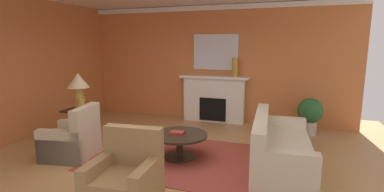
{
  "coord_description": "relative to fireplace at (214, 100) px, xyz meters",
  "views": [
    {
      "loc": [
        2.04,
        -4.3,
        2.01
      ],
      "look_at": [
        0.2,
        1.08,
        1.0
      ],
      "focal_mm": 26.92,
      "sensor_mm": 36.0,
      "label": 1
    }
  ],
  "objects": [
    {
      "name": "ground_plane",
      "position": [
        -0.18,
        -2.94,
        -0.58
      ],
      "size": [
        8.73,
        8.73,
        0.0
      ],
      "primitive_type": "plane",
      "color": "tan"
    },
    {
      "name": "wall_fireplace",
      "position": [
        -0.18,
        0.21,
        0.94
      ],
      "size": [
        7.31,
        0.12,
        3.03
      ],
      "primitive_type": "cube",
      "color": "#CC723D",
      "rests_on": "ground_plane"
    },
    {
      "name": "wall_window",
      "position": [
        -3.59,
        -2.64,
        0.94
      ],
      "size": [
        0.12,
        6.78,
        3.03
      ],
      "primitive_type": "cube",
      "color": "#CC723D",
      "rests_on": "ground_plane"
    },
    {
      "name": "crown_moulding",
      "position": [
        -0.18,
        0.13,
        2.37
      ],
      "size": [
        7.31,
        0.08,
        0.12
      ],
      "primitive_type": "cube",
      "color": "white"
    },
    {
      "name": "area_rug",
      "position": [
        0.06,
        -2.66,
        -0.57
      ],
      "size": [
        3.03,
        2.2,
        0.01
      ],
      "primitive_type": "cube",
      "color": "#993D33",
      "rests_on": "ground_plane"
    },
    {
      "name": "fireplace",
      "position": [
        0.0,
        0.0,
        0.0
      ],
      "size": [
        1.8,
        0.35,
        1.22
      ],
      "color": "white",
      "rests_on": "ground_plane"
    },
    {
      "name": "mantel_mirror",
      "position": [
        0.0,
        0.12,
        1.25
      ],
      "size": [
        1.19,
        0.04,
        0.92
      ],
      "primitive_type": "cube",
      "color": "silver"
    },
    {
      "name": "sofa",
      "position": [
        1.76,
        -2.46,
        -0.28
      ],
      "size": [
        1.02,
        2.15,
        0.85
      ],
      "color": "beige",
      "rests_on": "ground_plane"
    },
    {
      "name": "armchair_near_window",
      "position": [
        -1.78,
        -3.24,
        -0.27
      ],
      "size": [
        0.94,
        0.94,
        0.95
      ],
      "color": "#C1B293",
      "rests_on": "ground_plane"
    },
    {
      "name": "armchair_facing_fireplace",
      "position": [
        -0.03,
        -4.3,
        -0.27
      ],
      "size": [
        0.86,
        0.86,
        0.95
      ],
      "color": "#9E7A4C",
      "rests_on": "ground_plane"
    },
    {
      "name": "coffee_table",
      "position": [
        0.06,
        -2.66,
        -0.24
      ],
      "size": [
        1.0,
        1.0,
        0.45
      ],
      "color": "#2D2319",
      "rests_on": "ground_plane"
    },
    {
      "name": "side_table",
      "position": [
        -2.22,
        -2.48,
        -0.18
      ],
      "size": [
        0.56,
        0.56,
        0.7
      ],
      "color": "#2D2319",
      "rests_on": "ground_plane"
    },
    {
      "name": "table_lamp",
      "position": [
        -2.22,
        -2.48,
        0.65
      ],
      "size": [
        0.44,
        0.44,
        0.75
      ],
      "color": "#B28E38",
      "rests_on": "side_table"
    },
    {
      "name": "vase_on_side_table",
      "position": [
        -2.07,
        -2.6,
        0.26
      ],
      "size": [
        0.14,
        0.14,
        0.26
      ],
      "primitive_type": "cylinder",
      "color": "#B7892D",
      "rests_on": "side_table"
    },
    {
      "name": "vase_mantel_right",
      "position": [
        0.55,
        -0.05,
        0.88
      ],
      "size": [
        0.15,
        0.15,
        0.48
      ],
      "primitive_type": "cylinder",
      "color": "#B7892D",
      "rests_on": "fireplace"
    },
    {
      "name": "book_red_cover",
      "position": [
        0.02,
        -2.67,
        -0.1
      ],
      "size": [
        0.26,
        0.21,
        0.04
      ],
      "primitive_type": "cube",
      "rotation": [
        0.0,
        0.0,
        0.1
      ],
      "color": "maroon",
      "rests_on": "coffee_table"
    },
    {
      "name": "potted_plant",
      "position": [
        2.34,
        -0.37,
        -0.08
      ],
      "size": [
        0.56,
        0.56,
        0.83
      ],
      "color": "#BCB29E",
      "rests_on": "ground_plane"
    }
  ]
}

